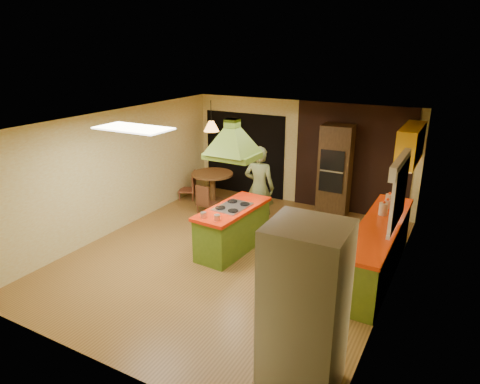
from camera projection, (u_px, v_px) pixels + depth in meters
The scene contains 21 objects.
ground at pixel (234, 256), 7.95m from camera, with size 6.50×6.50×0.00m, color olive.
room_walls at pixel (233, 192), 7.55m from camera, with size 5.50×6.50×6.50m.
ceiling_plane at pixel (233, 122), 7.14m from camera, with size 6.50×6.50×0.00m, color silver.
brick_panel at pixel (352, 160), 9.66m from camera, with size 2.64×0.03×2.50m, color #381E14.
nook_opening at pixel (244, 154), 10.97m from camera, with size 2.20×0.03×2.10m, color black.
right_counter at pixel (377, 249), 7.19m from camera, with size 0.62×3.05×0.92m.
upper_cabinets at pixel (411, 145), 7.97m from camera, with size 0.34×1.40×0.70m, color yellow.
window_right at pixel (400, 180), 6.48m from camera, with size 0.12×1.35×1.06m.
fluor_panel at pixel (133, 128), 6.65m from camera, with size 1.20×0.60×0.03m, color white.
kitchen_island at pixel (233, 228), 8.05m from camera, with size 0.81×1.77×0.88m.
range_hood at pixel (232, 133), 7.46m from camera, with size 0.91×0.66×0.78m.
man at pixel (259, 188), 8.94m from camera, with size 0.65×0.42×1.77m, color #565F32.
refrigerator at pixel (304, 311), 4.61m from camera, with size 0.83×0.78×2.01m, color silver.
wall_oven at pixel (335, 170), 9.62m from camera, with size 0.72×0.64×2.07m.
dining_table at pixel (213, 182), 10.48m from camera, with size 1.01×1.01×0.75m.
chair_left at pixel (187, 185), 10.77m from camera, with size 0.40×0.40×0.72m, color brown, non-canonical shape.
chair_near at pixel (207, 198), 9.89m from camera, with size 0.38×0.38×0.69m, color brown, non-canonical shape.
pendant_lamp at pixel (211, 126), 10.04m from camera, with size 0.37×0.37×0.24m, color #FF9E3F.
canister_large at pixel (389, 200), 7.83m from camera, with size 0.14×0.14×0.21m, color beige.
canister_medium at pixel (383, 209), 7.39m from camera, with size 0.15×0.15×0.21m, color beige.
canister_small at pixel (387, 204), 7.69m from camera, with size 0.11×0.11×0.15m, color beige.
Camera 1 is at (3.53, -6.20, 3.72)m, focal length 32.00 mm.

